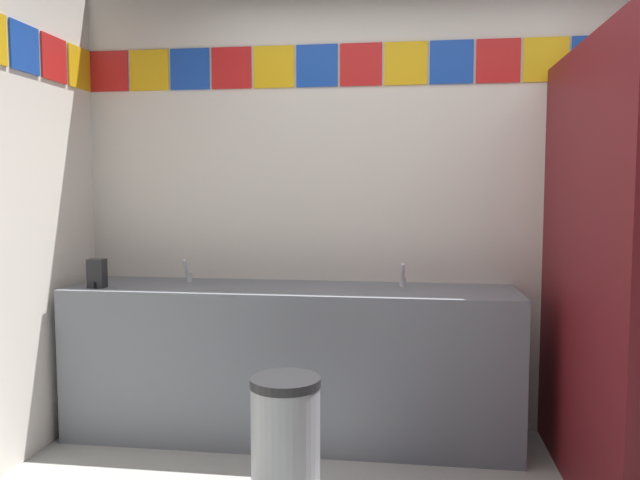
{
  "coord_description": "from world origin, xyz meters",
  "views": [
    {
      "loc": [
        -0.1,
        -2.22,
        1.4
      ],
      "look_at": [
        -0.54,
        0.88,
        1.14
      ],
      "focal_mm": 35.44,
      "sensor_mm": 36.0,
      "label": 1
    }
  ],
  "objects": [
    {
      "name": "faucet_right",
      "position": [
        -0.13,
        1.29,
        0.9
      ],
      "size": [
        0.04,
        0.1,
        0.14
      ],
      "color": "silver",
      "rests_on": "vanity_counter"
    },
    {
      "name": "faucet_left",
      "position": [
        -1.37,
        1.29,
        0.9
      ],
      "size": [
        0.04,
        0.1,
        0.14
      ],
      "color": "silver",
      "rests_on": "vanity_counter"
    },
    {
      "name": "vanity_counter",
      "position": [
        -0.75,
        1.2,
        0.43
      ],
      "size": [
        2.49,
        0.56,
        0.85
      ],
      "color": "slate",
      "rests_on": "ground_plane"
    },
    {
      "name": "trash_bin",
      "position": [
        -0.62,
        0.38,
        0.3
      ],
      "size": [
        0.31,
        0.31,
        0.59
      ],
      "color": "#999EA3",
      "rests_on": "ground_plane"
    },
    {
      "name": "wall_back",
      "position": [
        0.0,
        1.52,
        1.32
      ],
      "size": [
        4.09,
        0.09,
        2.63
      ],
      "color": "silver",
      "rests_on": "ground_plane"
    },
    {
      "name": "soap_dispenser",
      "position": [
        -1.81,
        1.04,
        0.93
      ],
      "size": [
        0.09,
        0.09,
        0.16
      ],
      "color": "black",
      "rests_on": "vanity_counter"
    },
    {
      "name": "stall_divider",
      "position": [
        0.83,
        0.5,
        1.03
      ],
      "size": [
        0.92,
        1.44,
        2.05
      ],
      "color": "maroon",
      "rests_on": "ground_plane"
    }
  ]
}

